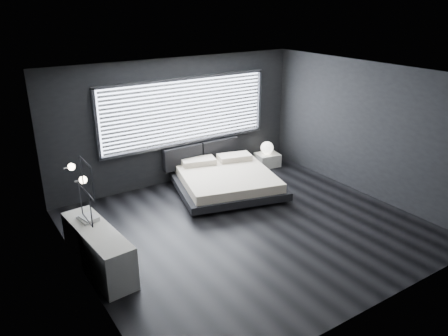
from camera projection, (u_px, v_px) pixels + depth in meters
room at (251, 156)px, 7.60m from camera, size 6.04×6.00×2.80m
window at (186, 111)px, 9.73m from camera, size 4.14×0.09×1.52m
headboard at (202, 153)px, 10.24m from camera, size 1.96×0.16×0.52m
sconce_near at (83, 180)px, 6.10m from camera, size 0.18×0.11×0.11m
sconce_far at (71, 167)px, 6.57m from camera, size 0.18×0.11×0.11m
wall_art_upper at (87, 179)px, 5.50m from camera, size 0.01×0.48×0.48m
wall_art_lower at (86, 205)px, 5.86m from camera, size 0.01×0.48×0.48m
bed at (227, 180)px, 9.54m from camera, size 2.59×2.52×0.56m
nightstand at (267, 160)px, 11.02m from camera, size 0.62×0.54×0.32m
orb_lamp at (267, 148)px, 10.90m from camera, size 0.32×0.32×0.32m
dresser at (99, 249)px, 6.75m from camera, size 0.64×1.78×0.70m
book_stack at (88, 218)px, 6.89m from camera, size 0.30×0.37×0.07m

